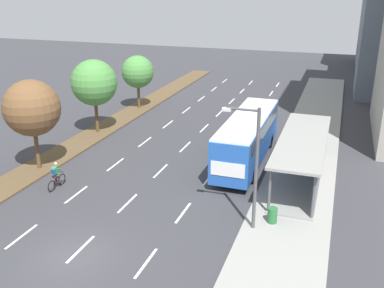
{
  "coord_description": "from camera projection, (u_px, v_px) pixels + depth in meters",
  "views": [
    {
      "loc": [
        11.13,
        -14.86,
        12.24
      ],
      "look_at": [
        1.36,
        13.49,
        1.2
      ],
      "focal_mm": 41.14,
      "sensor_mm": 36.0,
      "label": 1
    }
  ],
  "objects": [
    {
      "name": "ground_plane",
      "position": [
        72.0,
        257.0,
        20.82
      ],
      "size": [
        140.0,
        140.0,
        0.0
      ],
      "primitive_type": "plane",
      "color": "#38383D"
    },
    {
      "name": "median_strip",
      "position": [
        117.0,
        121.0,
        41.08
      ],
      "size": [
        2.6,
        52.0,
        0.12
      ],
      "primitive_type": "cube",
      "color": "brown",
      "rests_on": "ground"
    },
    {
      "name": "sidewalk_right",
      "position": [
        310.0,
        142.0,
        35.71
      ],
      "size": [
        4.5,
        52.0,
        0.15
      ],
      "primitive_type": "cube",
      "color": "gray",
      "rests_on": "ground"
    },
    {
      "name": "lane_divider_left",
      "position": [
        157.0,
        133.0,
        38.13
      ],
      "size": [
        0.14,
        47.6,
        0.01
      ],
      "color": "white",
      "rests_on": "ground"
    },
    {
      "name": "lane_divider_center",
      "position": [
        195.0,
        137.0,
        37.06
      ],
      "size": [
        0.14,
        47.6,
        0.01
      ],
      "color": "white",
      "rests_on": "ground"
    },
    {
      "name": "lane_divider_right",
      "position": [
        236.0,
        141.0,
        35.99
      ],
      "size": [
        0.14,
        47.6,
        0.01
      ],
      "color": "white",
      "rests_on": "ground"
    },
    {
      "name": "bus_shelter",
      "position": [
        306.0,
        155.0,
        28.06
      ],
      "size": [
        2.9,
        11.03,
        2.86
      ],
      "color": "gray",
      "rests_on": "sidewalk_right"
    },
    {
      "name": "bus",
      "position": [
        248.0,
        134.0,
        31.3
      ],
      "size": [
        2.54,
        11.29,
        3.37
      ],
      "color": "#2356B2",
      "rests_on": "ground"
    },
    {
      "name": "cyclist",
      "position": [
        56.0,
        176.0,
        27.61
      ],
      "size": [
        0.46,
        1.82,
        1.71
      ],
      "color": "black",
      "rests_on": "ground"
    },
    {
      "name": "median_tree_second",
      "position": [
        32.0,
        108.0,
        29.14
      ],
      "size": [
        3.79,
        3.79,
        6.19
      ],
      "color": "brown",
      "rests_on": "median_strip"
    },
    {
      "name": "median_tree_third",
      "position": [
        94.0,
        83.0,
        36.55
      ],
      "size": [
        3.85,
        3.85,
        6.21
      ],
      "color": "brown",
      "rests_on": "median_strip"
    },
    {
      "name": "median_tree_fourth",
      "position": [
        138.0,
        72.0,
        44.1
      ],
      "size": [
        3.24,
        3.24,
        5.32
      ],
      "color": "brown",
      "rests_on": "median_strip"
    },
    {
      "name": "streetlight",
      "position": [
        253.0,
        161.0,
        21.86
      ],
      "size": [
        1.91,
        0.24,
        6.5
      ],
      "color": "#4C4C51",
      "rests_on": "sidewalk_right"
    },
    {
      "name": "trash_bin",
      "position": [
        272.0,
        215.0,
        23.44
      ],
      "size": [
        0.52,
        0.52,
        0.85
      ],
      "primitive_type": "cylinder",
      "color": "#286B38",
      "rests_on": "sidewalk_right"
    },
    {
      "name": "building_tall_right",
      "position": [
        384.0,
        19.0,
        65.01
      ],
      "size": [
        6.3,
        14.17,
        14.25
      ],
      "primitive_type": "cube",
      "color": "slate",
      "rests_on": "ground"
    }
  ]
}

